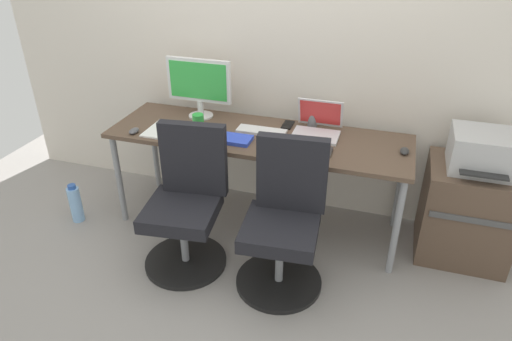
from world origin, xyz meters
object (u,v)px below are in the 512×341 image
Objects in this scene: side_cabinet at (466,212)px; water_bottle_on_floor at (76,204)px; office_chair_left at (187,205)px; open_laptop at (317,126)px; coffee_mug at (198,120)px; printer at (483,151)px; desktop_monitor at (199,84)px; office_chair_right at (284,223)px.

side_cabinet reaches higher than water_bottle_on_floor.
office_chair_left is 3.03× the size of water_bottle_on_floor.
open_laptop is 0.83m from coffee_mug.
printer is 2.84m from water_bottle_on_floor.
office_chair_left reaches higher than printer.
printer is 0.83× the size of desktop_monitor.
desktop_monitor is 0.90m from open_laptop.
coffee_mug is at bearing 103.62° from office_chair_left.
open_laptop reaches higher than office_chair_right.
office_chair_right is 1.00m from coffee_mug.
coffee_mug is (0.06, -0.17, -0.20)m from desktop_monitor.
office_chair_left is 1.83m from side_cabinet.
office_chair_right is at bearing -150.58° from printer.
desktop_monitor is at bearing 104.86° from office_chair_left.
coffee_mug is at bearing -177.44° from printer.
open_laptop is at bearing 177.07° from side_cabinet.
printer is 1.29× the size of water_bottle_on_floor.
desktop_monitor reaches higher than coffee_mug.
water_bottle_on_floor is at bearing -156.09° from coffee_mug.
printer is at bearing 2.56° from coffee_mug.
desktop_monitor is at bearing 177.55° from open_laptop.
office_chair_left is 1.05m from water_bottle_on_floor.
desktop_monitor is (-0.83, 0.70, 0.56)m from office_chair_right.
desktop_monitor reaches higher than office_chair_left.
office_chair_left is 1.03m from open_laptop.
office_chair_left is 10.22× the size of coffee_mug.
open_laptop is (0.05, 0.67, 0.36)m from office_chair_right.
office_chair_left is at bearing -160.44° from printer.
coffee_mug is at bearing -71.47° from desktop_monitor.
printer is at bearing 9.77° from water_bottle_on_floor.
coffee_mug is (-1.85, -0.08, 0.45)m from side_cabinet.
office_chair_right reaches higher than printer.
open_laptop reaches higher than coffee_mug.
desktop_monitor is 5.22× the size of coffee_mug.
desktop_monitor is 1.55× the size of open_laptop.
open_laptop reaches higher than printer.
office_chair_left is 0.92m from desktop_monitor.
office_chair_right reaches higher than side_cabinet.
desktop_monitor reaches higher than printer.
open_laptop is at bearing 17.19° from water_bottle_on_floor.
open_laptop is (0.88, -0.04, -0.20)m from desktop_monitor.
printer is at bearing -90.00° from side_cabinet.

